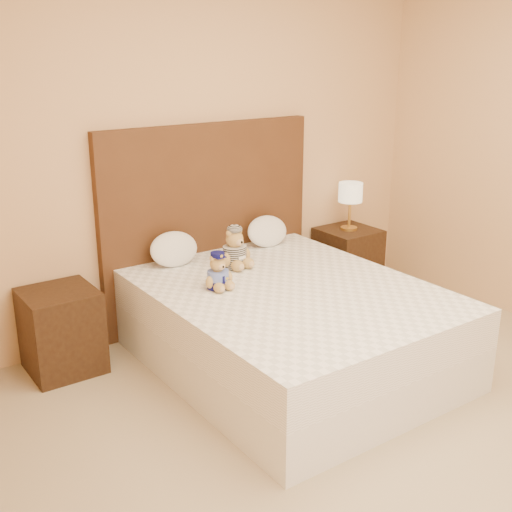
{
  "coord_description": "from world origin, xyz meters",
  "views": [
    {
      "loc": [
        -2.39,
        -1.82,
        2.03
      ],
      "look_at": [
        -0.1,
        1.45,
        0.72
      ],
      "focal_mm": 45.0,
      "sensor_mm": 36.0,
      "label": 1
    }
  ],
  "objects_px": {
    "nightstand_left": "(62,331)",
    "pillow_left": "(174,248)",
    "nightstand_right": "(347,260)",
    "pillow_right": "(267,230)",
    "bed": "(290,327)",
    "lamp": "(350,195)",
    "teddy_police": "(218,271)",
    "teddy_prisoner": "(235,248)"
  },
  "relations": [
    {
      "from": "lamp",
      "to": "teddy_prisoner",
      "type": "height_order",
      "value": "lamp"
    },
    {
      "from": "bed",
      "to": "teddy_prisoner",
      "type": "distance_m",
      "value": 0.69
    },
    {
      "from": "teddy_prisoner",
      "to": "pillow_right",
      "type": "height_order",
      "value": "teddy_prisoner"
    },
    {
      "from": "pillow_left",
      "to": "nightstand_left",
      "type": "bearing_deg",
      "value": -177.98
    },
    {
      "from": "nightstand_right",
      "to": "lamp",
      "type": "distance_m",
      "value": 0.57
    },
    {
      "from": "pillow_right",
      "to": "teddy_prisoner",
      "type": "bearing_deg",
      "value": -149.69
    },
    {
      "from": "bed",
      "to": "pillow_left",
      "type": "xyz_separation_m",
      "value": [
        -0.4,
        0.83,
        0.4
      ]
    },
    {
      "from": "lamp",
      "to": "teddy_police",
      "type": "xyz_separation_m",
      "value": [
        -1.64,
        -0.54,
        -0.18
      ]
    },
    {
      "from": "nightstand_left",
      "to": "nightstand_right",
      "type": "relative_size",
      "value": 1.0
    },
    {
      "from": "bed",
      "to": "pillow_right",
      "type": "xyz_separation_m",
      "value": [
        0.42,
        0.83,
        0.4
      ]
    },
    {
      "from": "teddy_prisoner",
      "to": "pillow_left",
      "type": "bearing_deg",
      "value": 131.99
    },
    {
      "from": "bed",
      "to": "pillow_left",
      "type": "relative_size",
      "value": 5.5
    },
    {
      "from": "nightstand_left",
      "to": "pillow_right",
      "type": "height_order",
      "value": "pillow_right"
    },
    {
      "from": "bed",
      "to": "teddy_police",
      "type": "distance_m",
      "value": 0.61
    },
    {
      "from": "nightstand_left",
      "to": "pillow_left",
      "type": "bearing_deg",
      "value": 2.02
    },
    {
      "from": "bed",
      "to": "pillow_right",
      "type": "bearing_deg",
      "value": 63.37
    },
    {
      "from": "nightstand_left",
      "to": "lamp",
      "type": "relative_size",
      "value": 1.38
    },
    {
      "from": "pillow_left",
      "to": "teddy_police",
      "type": "bearing_deg",
      "value": -89.03
    },
    {
      "from": "nightstand_left",
      "to": "teddy_police",
      "type": "distance_m",
      "value": 1.09
    },
    {
      "from": "nightstand_right",
      "to": "pillow_right",
      "type": "height_order",
      "value": "pillow_right"
    },
    {
      "from": "nightstand_right",
      "to": "pillow_right",
      "type": "relative_size",
      "value": 1.55
    },
    {
      "from": "pillow_left",
      "to": "pillow_right",
      "type": "distance_m",
      "value": 0.81
    },
    {
      "from": "bed",
      "to": "teddy_police",
      "type": "relative_size",
      "value": 8.36
    },
    {
      "from": "bed",
      "to": "nightstand_left",
      "type": "height_order",
      "value": "same"
    },
    {
      "from": "nightstand_left",
      "to": "nightstand_right",
      "type": "bearing_deg",
      "value": 0.0
    },
    {
      "from": "teddy_prisoner",
      "to": "teddy_police",
      "type": "bearing_deg",
      "value": -144.76
    },
    {
      "from": "nightstand_left",
      "to": "pillow_left",
      "type": "distance_m",
      "value": 0.94
    },
    {
      "from": "teddy_prisoner",
      "to": "pillow_right",
      "type": "distance_m",
      "value": 0.56
    },
    {
      "from": "teddy_prisoner",
      "to": "pillow_left",
      "type": "height_order",
      "value": "teddy_prisoner"
    },
    {
      "from": "nightstand_right",
      "to": "bed",
      "type": "bearing_deg",
      "value": -147.38
    },
    {
      "from": "bed",
      "to": "pillow_left",
      "type": "bearing_deg",
      "value": 115.59
    },
    {
      "from": "teddy_police",
      "to": "pillow_right",
      "type": "height_order",
      "value": "pillow_right"
    },
    {
      "from": "nightstand_left",
      "to": "nightstand_right",
      "type": "distance_m",
      "value": 2.5
    },
    {
      "from": "teddy_police",
      "to": "pillow_right",
      "type": "bearing_deg",
      "value": 32.97
    },
    {
      "from": "nightstand_left",
      "to": "pillow_right",
      "type": "xyz_separation_m",
      "value": [
        1.67,
        0.03,
        0.4
      ]
    },
    {
      "from": "bed",
      "to": "lamp",
      "type": "xyz_separation_m",
      "value": [
        1.25,
        0.8,
        0.57
      ]
    },
    {
      "from": "pillow_left",
      "to": "pillow_right",
      "type": "bearing_deg",
      "value": 0.0
    },
    {
      "from": "nightstand_left",
      "to": "nightstand_right",
      "type": "height_order",
      "value": "same"
    },
    {
      "from": "nightstand_right",
      "to": "pillow_left",
      "type": "distance_m",
      "value": 1.7
    },
    {
      "from": "nightstand_right",
      "to": "pillow_left",
      "type": "bearing_deg",
      "value": 178.96
    },
    {
      "from": "nightstand_right",
      "to": "pillow_right",
      "type": "distance_m",
      "value": 0.93
    },
    {
      "from": "nightstand_right",
      "to": "teddy_police",
      "type": "distance_m",
      "value": 1.77
    }
  ]
}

